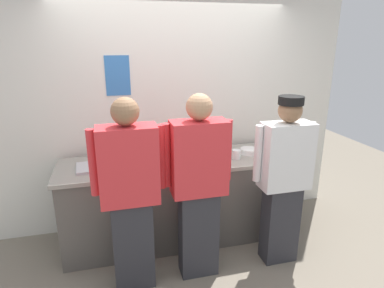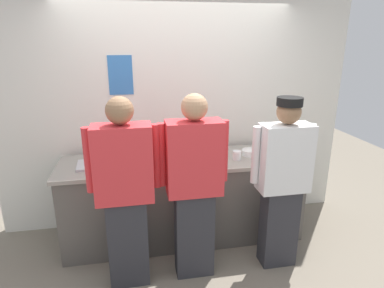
{
  "view_description": "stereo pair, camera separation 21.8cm",
  "coord_description": "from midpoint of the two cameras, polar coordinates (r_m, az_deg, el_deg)",
  "views": [
    {
      "loc": [
        -0.73,
        -2.78,
        2.12
      ],
      "look_at": [
        0.08,
        0.35,
        1.09
      ],
      "focal_mm": 30.74,
      "sensor_mm": 36.0,
      "label": 1
    },
    {
      "loc": [
        -0.52,
        -2.83,
        2.12
      ],
      "look_at": [
        0.08,
        0.35,
        1.09
      ],
      "focal_mm": 30.74,
      "sensor_mm": 36.0,
      "label": 2
    }
  ],
  "objects": [
    {
      "name": "chefs_knife",
      "position": [
        3.37,
        -5.58,
        -3.15
      ],
      "size": [
        0.28,
        0.03,
        0.02
      ],
      "color": "#B7BABF",
      "rests_on": "prep_counter"
    },
    {
      "name": "squeeze_bottle_primary",
      "position": [
        3.38,
        -3.03,
        -1.66
      ],
      "size": [
        0.06,
        0.06,
        0.18
      ],
      "color": "orange",
      "rests_on": "prep_counter"
    },
    {
      "name": "ramekin_yellow_sauce",
      "position": [
        3.5,
        10.48,
        -2.24
      ],
      "size": [
        0.09,
        0.09,
        0.05
      ],
      "color": "white",
      "rests_on": "prep_counter"
    },
    {
      "name": "squeeze_bottle_spare",
      "position": [
        3.33,
        0.16,
        -1.61
      ],
      "size": [
        0.06,
        0.06,
        0.21
      ],
      "color": "#56A333",
      "rests_on": "prep_counter"
    },
    {
      "name": "chef_far_right",
      "position": [
        3.19,
        13.8,
        -5.72
      ],
      "size": [
        0.6,
        0.24,
        1.65
      ],
      "color": "#2D2D33",
      "rests_on": "ground"
    },
    {
      "name": "sheet_tray",
      "position": [
        3.39,
        -16.97,
        -3.68
      ],
      "size": [
        0.52,
        0.32,
        0.02
      ],
      "primitive_type": "cube",
      "rotation": [
        0.0,
        0.0,
        0.05
      ],
      "color": "#B7BABF",
      "rests_on": "prep_counter"
    },
    {
      "name": "mixing_bowl_steel",
      "position": [
        3.43,
        -8.18,
        -1.99
      ],
      "size": [
        0.36,
        0.36,
        0.11
      ],
      "primitive_type": "cylinder",
      "color": "#B7BABF",
      "rests_on": "prep_counter"
    },
    {
      "name": "deli_cup",
      "position": [
        3.47,
        5.92,
        -1.81
      ],
      "size": [
        0.09,
        0.09,
        0.1
      ],
      "primitive_type": "cylinder",
      "color": "white",
      "rests_on": "prep_counter"
    },
    {
      "name": "chef_near_left",
      "position": [
        2.83,
        -12.9,
        -8.32
      ],
      "size": [
        0.62,
        0.24,
        1.71
      ],
      "color": "#2D2D33",
      "rests_on": "ground"
    },
    {
      "name": "wall_back",
      "position": [
        3.79,
        -4.84,
        6.41
      ],
      "size": [
        4.03,
        0.11,
        2.78
      ],
      "color": "silver",
      "rests_on": "ground"
    },
    {
      "name": "prep_counter",
      "position": [
        3.64,
        -3.12,
        -9.5
      ],
      "size": [
        2.57,
        0.71,
        0.92
      ],
      "color": "#56514C",
      "rests_on": "ground"
    },
    {
      "name": "ramekin_orange_sauce",
      "position": [
        3.59,
        -2.22,
        -1.42
      ],
      "size": [
        0.09,
        0.09,
        0.05
      ],
      "color": "white",
      "rests_on": "prep_counter"
    },
    {
      "name": "plate_stack_rear",
      "position": [
        3.65,
        8.19,
        -1.25
      ],
      "size": [
        0.19,
        0.19,
        0.06
      ],
      "color": "white",
      "rests_on": "prep_counter"
    },
    {
      "name": "ramekin_green_sauce",
      "position": [
        3.75,
        11.26,
        -0.98
      ],
      "size": [
        0.09,
        0.09,
        0.04
      ],
      "color": "white",
      "rests_on": "prep_counter"
    },
    {
      "name": "squeeze_bottle_secondary",
      "position": [
        3.73,
        13.27,
        -0.0
      ],
      "size": [
        0.06,
        0.06,
        0.2
      ],
      "color": "orange",
      "rests_on": "prep_counter"
    },
    {
      "name": "ground_plane",
      "position": [
        3.57,
        -1.71,
        -18.84
      ],
      "size": [
        9.0,
        9.0,
        0.0
      ],
      "primitive_type": "plane",
      "color": "slate"
    },
    {
      "name": "chef_center",
      "position": [
        2.91,
        -0.99,
        -7.05
      ],
      "size": [
        0.62,
        0.24,
        1.71
      ],
      "color": "#2D2D33",
      "rests_on": "ground"
    },
    {
      "name": "plate_stack_front",
      "position": [
        3.58,
        2.07,
        -1.24
      ],
      "size": [
        0.2,
        0.2,
        0.08
      ],
      "color": "white",
      "rests_on": "prep_counter"
    }
  ]
}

